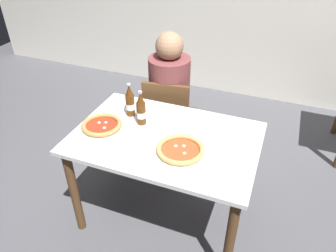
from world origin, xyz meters
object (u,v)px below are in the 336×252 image
chair_behind_table (168,117)px  pizza_margherita_near (180,150)px  pizza_marinara_far (102,126)px  napkin_with_cutlery (226,131)px  diner_seated (169,104)px  dining_table_main (165,150)px  beer_bottle_left (130,102)px  beer_bottle_center (141,110)px

chair_behind_table → pizza_margherita_near: chair_behind_table is taller
pizza_margherita_near → pizza_marinara_far: size_ratio=1.10×
napkin_with_cutlery → diner_seated: bearing=141.1°
dining_table_main → beer_bottle_left: 0.42m
dining_table_main → diner_seated: (-0.22, 0.66, -0.05)m
dining_table_main → beer_bottle_left: beer_bottle_left is taller
pizza_marinara_far → beer_bottle_left: bearing=65.1°
chair_behind_table → beer_bottle_left: 0.60m
dining_table_main → napkin_with_cutlery: (0.35, 0.19, 0.12)m
dining_table_main → napkin_with_cutlery: napkin_with_cutlery is taller
beer_bottle_center → napkin_with_cutlery: (0.56, 0.11, -0.10)m
chair_behind_table → beer_bottle_center: 0.64m
dining_table_main → beer_bottle_center: 0.31m
pizza_margherita_near → beer_bottle_center: size_ratio=1.29×
chair_behind_table → napkin_with_cutlery: 0.76m
diner_seated → beer_bottle_left: size_ratio=4.89×
pizza_margherita_near → napkin_with_cutlery: 0.38m
dining_table_main → pizza_margherita_near: (0.15, -0.12, 0.13)m
pizza_margherita_near → beer_bottle_left: bearing=149.4°
beer_bottle_left → napkin_with_cutlery: (0.68, 0.04, -0.10)m
pizza_marinara_far → beer_bottle_left: (0.10, 0.22, 0.08)m
beer_bottle_left → napkin_with_cutlery: beer_bottle_left is taller
diner_seated → beer_bottle_left: diner_seated is taller
chair_behind_table → beer_bottle_left: bearing=67.6°
beer_bottle_center → napkin_with_cutlery: bearing=10.7°
beer_bottle_left → beer_bottle_center: 0.14m
beer_bottle_left → chair_behind_table: bearing=76.1°
beer_bottle_center → diner_seated: bearing=91.6°
diner_seated → beer_bottle_left: 0.58m
dining_table_main → chair_behind_table: (-0.21, 0.61, -0.15)m
diner_seated → pizza_margherita_near: size_ratio=3.78×
beer_bottle_center → beer_bottle_left: bearing=149.1°
chair_behind_table → beer_bottle_center: size_ratio=3.44×
chair_behind_table → beer_bottle_left: size_ratio=3.44×
pizza_margherita_near → napkin_with_cutlery: bearing=56.7°
dining_table_main → beer_bottle_center: size_ratio=4.86×
diner_seated → pizza_margherita_near: 0.89m
napkin_with_cutlery → beer_bottle_center: bearing=-169.3°
pizza_marinara_far → napkin_with_cutlery: 0.83m
beer_bottle_left → beer_bottle_center: (0.12, -0.07, 0.00)m
pizza_margherita_near → beer_bottle_left: 0.56m
beer_bottle_left → beer_bottle_center: bearing=-30.9°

